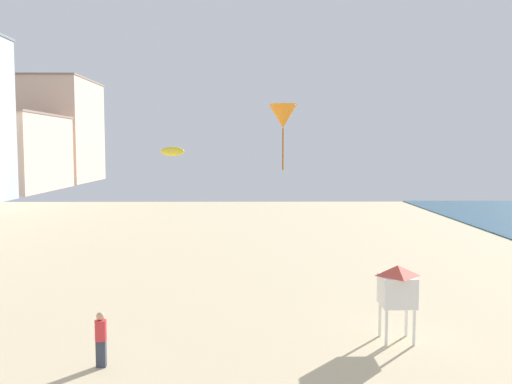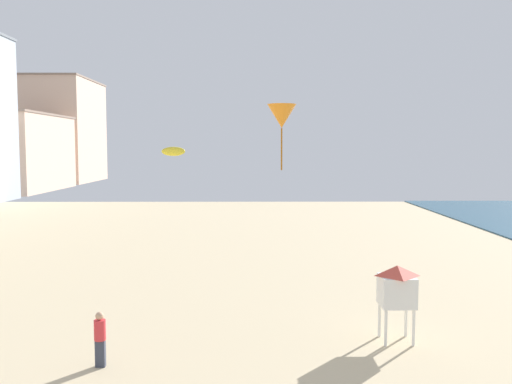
# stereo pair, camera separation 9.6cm
# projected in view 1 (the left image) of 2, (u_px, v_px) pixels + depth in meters

# --- Properties ---
(boardwalk_hotel_distant) EXTENTS (12.95, 20.41, 11.31)m
(boardwalk_hotel_distant) POSITION_uv_depth(u_px,v_px,m) (8.00, 152.00, 81.07)
(boardwalk_hotel_distant) COLOR beige
(boardwalk_hotel_distant) RESTS_ON ground
(boardwalk_hotel_furthest) EXTENTS (12.37, 19.14, 18.83)m
(boardwalk_hotel_furthest) POSITION_uv_depth(u_px,v_px,m) (59.00, 131.00, 102.42)
(boardwalk_hotel_furthest) COLOR beige
(boardwalk_hotel_furthest) RESTS_ON ground
(kite_flyer) EXTENTS (0.34, 0.34, 1.64)m
(kite_flyer) POSITION_uv_depth(u_px,v_px,m) (101.00, 336.00, 16.12)
(kite_flyer) COLOR #383D4C
(kite_flyer) RESTS_ON ground
(lifeguard_stand) EXTENTS (1.10, 1.10, 2.55)m
(lifeguard_stand) POSITION_uv_depth(u_px,v_px,m) (397.00, 287.00, 18.23)
(lifeguard_stand) COLOR white
(lifeguard_stand) RESTS_ON ground
(kite_yellow_parafoil_2) EXTENTS (1.46, 0.41, 0.57)m
(kite_yellow_parafoil_2) POSITION_uv_depth(u_px,v_px,m) (173.00, 151.00, 34.13)
(kite_yellow_parafoil_2) COLOR yellow
(kite_orange_delta_2) EXTENTS (0.77, 0.77, 1.76)m
(kite_orange_delta_2) POSITION_uv_depth(u_px,v_px,m) (283.00, 116.00, 14.71)
(kite_orange_delta_2) COLOR orange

